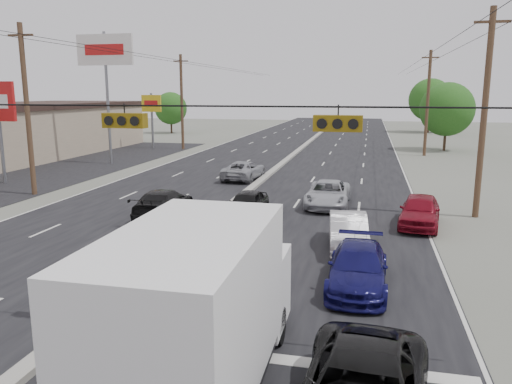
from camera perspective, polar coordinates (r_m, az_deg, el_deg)
ground at (r=14.43m, az=-19.10°, el=-14.37°), size 200.00×200.00×0.00m
road_surface at (r=42.00m, az=2.81°, el=2.98°), size 20.00×160.00×0.02m
center_median at (r=41.99m, az=2.81°, el=3.11°), size 0.50×160.00×0.20m
parking_lot at (r=43.73m, az=-20.96°, el=2.57°), size 10.00×42.00×0.02m
utility_pole_left_b at (r=32.56m, az=-24.69°, el=8.57°), size 1.60×0.30×10.00m
utility_pole_left_c at (r=54.61m, az=-8.48°, el=10.18°), size 1.60×0.30×10.00m
utility_pole_right_b at (r=26.49m, az=24.63°, el=8.17°), size 1.60×0.30×10.00m
utility_pole_right_c at (r=51.22m, az=19.02°, el=9.63°), size 1.60×0.30×10.00m
traffic_signals at (r=12.38m, az=-15.18°, el=8.10°), size 25.00×0.30×0.54m
pole_sign_billboard at (r=44.64m, az=-16.84°, el=14.43°), size 5.00×0.25×11.00m
pole_sign_far at (r=55.98m, az=-11.85°, el=9.38°), size 2.20×0.25×6.00m
tree_left_far at (r=76.73m, az=-9.71°, el=9.41°), size 4.80×4.80×6.12m
tree_right_mid at (r=56.51m, az=20.99°, el=8.82°), size 5.60×5.60×7.14m
tree_right_far at (r=81.42m, az=19.29°, el=9.92°), size 6.40×6.40×8.16m
box_truck at (r=10.15m, az=-6.33°, el=-13.34°), size 2.61×7.26×3.68m
tan_sedan at (r=11.43m, az=-10.59°, el=-16.11°), size 3.08×6.27×1.76m
red_sedan at (r=17.83m, az=-5.62°, el=-6.28°), size 2.00×4.55×1.45m
queue_car_a at (r=24.70m, az=-1.06°, el=-1.42°), size 1.77×3.90×1.30m
queue_car_b at (r=20.09m, az=10.49°, el=-4.52°), size 1.82×4.25×1.36m
queue_car_c at (r=27.32m, az=8.21°, el=-0.24°), size 2.25×4.87×1.35m
queue_car_d at (r=16.25m, az=11.55°, el=-8.52°), size 1.88×4.51×1.30m
queue_car_e at (r=24.20m, az=18.21°, el=-2.07°), size 2.30×4.48×1.46m
oncoming_near at (r=25.13m, az=-10.55°, el=-1.29°), size 2.24×4.90×1.39m
oncoming_far at (r=35.40m, az=-1.40°, el=2.49°), size 2.54×4.87×1.31m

